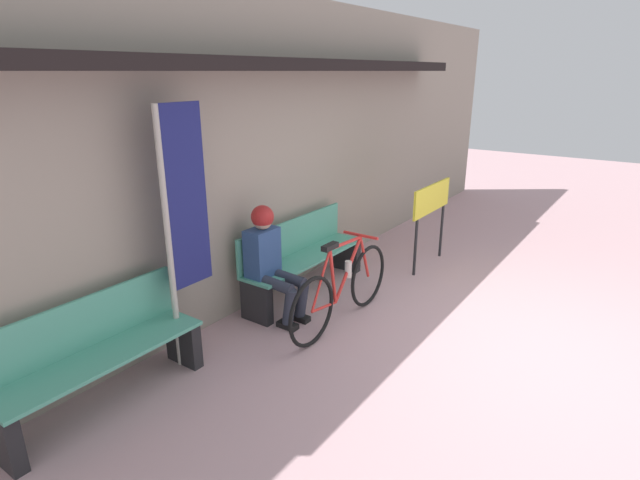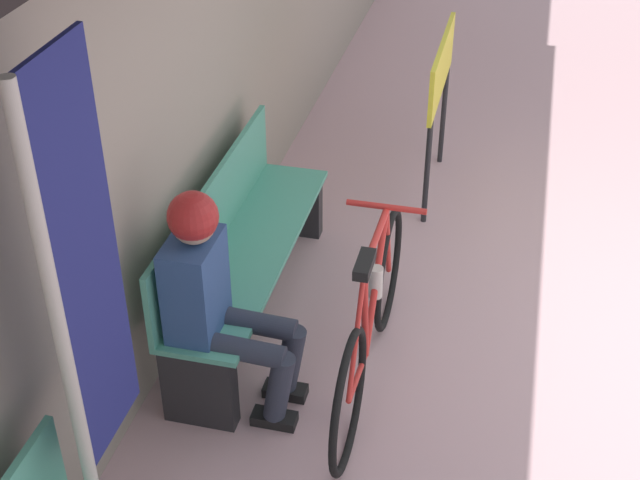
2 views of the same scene
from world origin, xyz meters
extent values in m
plane|color=#C69EA3|center=(0.00, 0.00, 0.00)|extent=(24.00, 24.00, 0.00)
cube|color=#9E9384|center=(0.00, 2.78, 1.60)|extent=(12.00, 0.12, 3.20)
cube|color=black|center=(0.00, 2.50, 2.50)|extent=(6.60, 0.44, 0.12)
cube|color=#51A88E|center=(-0.15, 2.39, 0.43)|extent=(1.82, 0.42, 0.03)
cube|color=#51A88E|center=(-0.15, 2.58, 0.65)|extent=(1.82, 0.03, 0.40)
cube|color=#232326|center=(-1.01, 2.39, 0.21)|extent=(0.10, 0.36, 0.42)
cube|color=#232326|center=(0.71, 2.39, 0.21)|extent=(0.10, 0.36, 0.42)
torus|color=black|center=(-1.06, 1.65, 0.34)|extent=(0.68, 0.04, 0.68)
torus|color=black|center=(-0.03, 1.65, 0.34)|extent=(0.68, 0.04, 0.68)
cylinder|color=red|center=(-0.49, 1.65, 0.85)|extent=(0.56, 0.03, 0.07)
cylinder|color=red|center=(-0.44, 1.65, 0.55)|extent=(0.48, 0.03, 0.57)
cylinder|color=red|center=(-0.72, 1.65, 0.57)|extent=(0.14, 0.03, 0.59)
cylinder|color=red|center=(-0.86, 1.65, 0.31)|extent=(0.40, 0.03, 0.09)
cylinder|color=red|center=(-0.92, 1.65, 0.60)|extent=(0.31, 0.02, 0.54)
cylinder|color=red|center=(-0.12, 1.65, 0.59)|extent=(0.21, 0.03, 0.50)
cube|color=black|center=(-0.77, 1.65, 0.89)|extent=(0.20, 0.07, 0.05)
cylinder|color=red|center=(-0.21, 1.65, 0.85)|extent=(0.03, 0.40, 0.03)
cylinder|color=beige|center=(-0.44, 1.65, 0.55)|extent=(0.07, 0.07, 0.17)
cylinder|color=#2D3342|center=(-0.95, 2.18, 0.44)|extent=(0.11, 0.41, 0.13)
cylinder|color=#2D3342|center=(-0.95, 2.01, 0.24)|extent=(0.11, 0.17, 0.39)
cube|color=black|center=(-0.95, 2.04, 0.03)|extent=(0.10, 0.22, 0.06)
cylinder|color=#2D3342|center=(-0.75, 2.18, 0.44)|extent=(0.11, 0.41, 0.13)
cylinder|color=#2D3342|center=(-0.75, 2.01, 0.24)|extent=(0.11, 0.17, 0.39)
cube|color=black|center=(-0.75, 2.04, 0.03)|extent=(0.10, 0.22, 0.06)
cube|color=#2D4C84|center=(-0.85, 2.43, 0.70)|extent=(0.34, 0.22, 0.49)
sphere|color=tan|center=(-0.85, 2.41, 1.04)|extent=(0.20, 0.20, 0.20)
sphere|color=#B22323|center=(-0.85, 2.41, 1.07)|extent=(0.23, 0.23, 0.23)
cube|color=#51A88E|center=(-2.68, 2.39, 0.43)|extent=(1.57, 0.42, 0.03)
cube|color=#51A88E|center=(-2.68, 2.58, 0.65)|extent=(1.57, 0.03, 0.40)
cube|color=#232326|center=(-3.42, 2.39, 0.21)|extent=(0.10, 0.36, 0.42)
cube|color=#232326|center=(-1.95, 2.39, 0.21)|extent=(0.10, 0.36, 0.42)
cylinder|color=#B7B2A8|center=(-1.98, 2.41, 1.10)|extent=(0.05, 0.05, 2.21)
cube|color=navy|center=(-1.76, 2.41, 1.45)|extent=(0.40, 0.02, 1.52)
cylinder|color=#232326|center=(1.04, 1.59, 0.36)|extent=(0.04, 0.04, 0.73)
cylinder|color=#232326|center=(1.87, 1.59, 0.36)|extent=(0.04, 0.04, 0.73)
cube|color=yellow|center=(1.46, 1.59, 0.91)|extent=(1.04, 0.03, 0.36)
camera|label=1|loc=(-4.39, -0.78, 2.44)|focal=28.00mm
camera|label=2|loc=(-3.91, 1.09, 3.16)|focal=50.00mm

